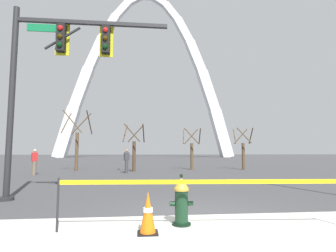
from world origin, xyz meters
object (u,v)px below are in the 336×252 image
traffic_cone_by_hydrant (148,213)px  pedestrian_standing_center (127,161)px  fire_hydrant (181,201)px  traffic_signal_gantry (52,68)px  pedestrian_walking_left (34,162)px  monument_arch (146,83)px

traffic_cone_by_hydrant → pedestrian_standing_center: size_ratio=0.46×
fire_hydrant → pedestrian_standing_center: bearing=97.7°
fire_hydrant → traffic_signal_gantry: bearing=138.8°
traffic_signal_gantry → pedestrian_walking_left: size_ratio=3.77×
traffic_cone_by_hydrant → monument_arch: bearing=89.0°
monument_arch → traffic_cone_by_hydrant: bearing=-91.0°
fire_hydrant → monument_arch: size_ratio=0.02×
traffic_signal_gantry → monument_arch: (4.08, 57.40, 14.47)m
fire_hydrant → monument_arch: monument_arch is taller
traffic_signal_gantry → pedestrian_standing_center: 10.45m
traffic_cone_by_hydrant → pedestrian_standing_center: 13.46m
pedestrian_walking_left → traffic_signal_gantry: bearing=-67.2°
traffic_signal_gantry → pedestrian_standing_center: (1.88, 9.76, -3.25)m
pedestrian_walking_left → pedestrian_standing_center: 5.67m
fire_hydrant → monument_arch: bearing=89.6°
traffic_cone_by_hydrant → pedestrian_standing_center: bearing=94.6°
pedestrian_standing_center → monument_arch: bearing=87.4°
monument_arch → pedestrian_walking_left: monument_arch is taller
traffic_signal_gantry → monument_arch: monument_arch is taller
traffic_cone_by_hydrant → traffic_signal_gantry: (-2.96, 3.65, 3.71)m
pedestrian_walking_left → traffic_cone_by_hydrant: bearing=-61.9°
monument_arch → pedestrian_walking_left: 52.30m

